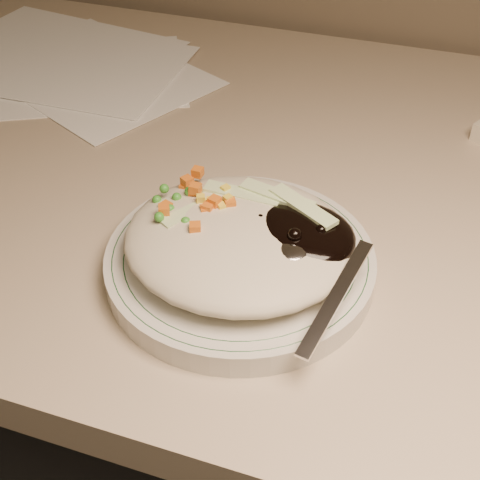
% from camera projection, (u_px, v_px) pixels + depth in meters
% --- Properties ---
extents(desk, '(1.40, 0.70, 0.74)m').
position_uv_depth(desk, '(343.00, 317.00, 0.81)').
color(desk, tan).
rests_on(desk, ground).
extents(plate, '(0.23, 0.23, 0.02)m').
position_uv_depth(plate, '(240.00, 263.00, 0.58)').
color(plate, beige).
rests_on(plate, desk).
extents(plate_rim, '(0.22, 0.22, 0.00)m').
position_uv_depth(plate_rim, '(240.00, 254.00, 0.57)').
color(plate_rim, '#144723').
rests_on(plate_rim, plate).
extents(meal, '(0.20, 0.19, 0.05)m').
position_uv_depth(meal, '(245.00, 236.00, 0.55)').
color(meal, '#BEB59A').
rests_on(meal, plate).
extents(papers, '(0.42, 0.35, 0.00)m').
position_uv_depth(papers, '(71.00, 66.00, 0.89)').
color(papers, white).
rests_on(papers, desk).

